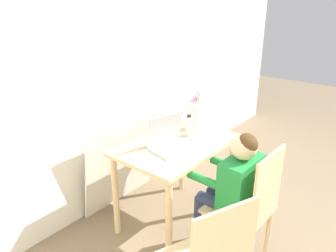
{
  "coord_description": "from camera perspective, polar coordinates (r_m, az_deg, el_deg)",
  "views": [
    {
      "loc": [
        -1.69,
        0.08,
        1.83
      ],
      "look_at": [
        0.09,
        1.53,
        0.92
      ],
      "focal_mm": 35.0,
      "sensor_mm": 36.0,
      "label": 1
    }
  ],
  "objects": [
    {
      "name": "dining_table",
      "position": [
        2.67,
        1.55,
        -5.25
      ],
      "size": [
        0.98,
        0.65,
        0.74
      ],
      "color": "#D6B784",
      "rests_on": "ground_plane"
    },
    {
      "name": "laptop",
      "position": [
        2.52,
        0.29,
        -2.56
      ],
      "size": [
        0.37,
        0.32,
        0.26
      ],
      "rotation": [
        0.0,
        0.0,
        -0.22
      ],
      "color": "#B2B2B7",
      "rests_on": "dining_table"
    },
    {
      "name": "water_bottle",
      "position": [
        2.73,
        3.64,
        -0.0
      ],
      "size": [
        0.06,
        0.06,
        0.19
      ],
      "color": "silver",
      "rests_on": "dining_table"
    },
    {
      "name": "flower_vase",
      "position": [
        2.87,
        4.72,
        2.0
      ],
      "size": [
        0.11,
        0.11,
        0.34
      ],
      "color": "silver",
      "rests_on": "dining_table"
    },
    {
      "name": "person_seated",
      "position": [
        2.33,
        11.4,
        -9.57
      ],
      "size": [
        0.35,
        0.43,
        1.02
      ],
      "rotation": [
        0.0,
        0.0,
        3.11
      ],
      "color": "#1E8438",
      "rests_on": "ground_plane"
    },
    {
      "name": "wall_back",
      "position": [
        2.79,
        -12.35,
        9.12
      ],
      "size": [
        6.4,
        0.05,
        2.5
      ],
      "color": "white",
      "rests_on": "ground_plane"
    },
    {
      "name": "cardboard_panel",
      "position": [
        3.06,
        -8.05,
        -6.23
      ],
      "size": [
        0.82,
        0.13,
        0.82
      ],
      "color": "silver",
      "rests_on": "ground_plane"
    },
    {
      "name": "chair_occupied",
      "position": [
        2.37,
        13.74,
        -13.84
      ],
      "size": [
        0.41,
        0.41,
        0.94
      ],
      "rotation": [
        0.0,
        0.0,
        3.11
      ],
      "color": "#D6B784",
      "rests_on": "ground_plane"
    }
  ]
}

